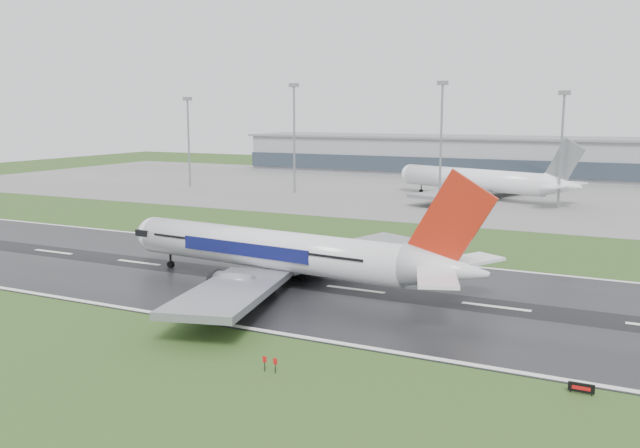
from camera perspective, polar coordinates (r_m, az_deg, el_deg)
The scene contains 11 objects.
ground at distance 97.20m, azimuth 3.05°, elevation -5.62°, with size 520.00×520.00×0.00m, color #274519.
runway at distance 97.19m, azimuth 3.05°, elevation -5.59°, with size 400.00×45.00×0.10m, color black.
apron at distance 216.08m, azimuth 16.13°, elevation 2.39°, with size 400.00×130.00×0.08m, color slate.
terminal at distance 274.49m, azimuth 18.40°, elevation 5.27°, with size 240.00×36.00×15.00m, color gray.
main_airliner at distance 96.87m, azimuth -2.65°, elevation -0.32°, with size 59.15×56.33×17.46m, color silver, non-canonical shape.
parked_airliner at distance 202.72m, azimuth 13.47°, elevation 4.61°, with size 61.08×56.87×17.90m, color white, non-canonical shape.
runway_sign at distance 67.01m, azimuth 21.32°, elevation -12.89°, with size 2.30×0.26×1.04m, color black, non-canonical shape.
floodmast_0 at distance 233.86m, azimuth -11.09°, elevation 6.67°, with size 0.64×0.64×29.17m, color gray.
floodmast_1 at distance 211.78m, azimuth -2.20°, elevation 7.08°, with size 0.64×0.64×32.96m, color gray.
floodmast_2 at distance 194.04m, azimuth 10.24°, elevation 6.69°, with size 0.64×0.64×32.77m, color gray.
floodmast_3 at distance 187.90m, azimuth 19.80°, elevation 5.73°, with size 0.64×0.64×29.68m, color gray.
Camera 1 is at (36.48, -86.48, 25.28)m, focal length 37.66 mm.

